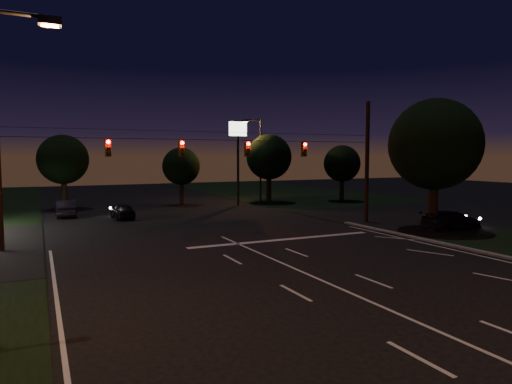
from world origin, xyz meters
TOP-DOWN VIEW (x-y plane):
  - ground at (0.00, 0.00)m, footprint 140.00×140.00m
  - cross_street_right at (20.00, 16.00)m, footprint 20.00×16.00m
  - stop_bar at (3.00, 11.50)m, footprint 12.00×0.50m
  - utility_pole_right at (12.00, 15.00)m, footprint 0.30×0.30m
  - utility_pole_left at (-12.00, 15.00)m, footprint 0.28×0.28m
  - signal_span at (-0.00, 14.96)m, footprint 24.00×0.40m
  - pole_sign_right at (8.00, 30.00)m, footprint 1.80×0.30m
  - street_light_right_far at (11.24, 32.00)m, footprint 2.20×0.35m
  - tree_right_near at (13.53, 10.17)m, footprint 6.00×6.00m
  - tree_far_b at (-7.98, 34.13)m, footprint 4.60×4.60m
  - tree_far_c at (3.02, 33.10)m, footprint 3.80×3.80m
  - tree_far_d at (12.02, 31.13)m, footprint 4.80×4.80m
  - tree_far_e at (20.02, 29.11)m, footprint 4.00×4.00m
  - car_oncoming_a at (-4.17, 24.99)m, footprint 1.58×3.68m
  - car_oncoming_b at (-8.18, 28.37)m, footprint 1.58×4.26m
  - car_cross at (15.24, 10.00)m, footprint 4.47×1.95m

SIDE VIEW (x-z plane):
  - ground at x=0.00m, z-range 0.00..0.00m
  - cross_street_right at x=20.00m, z-range -0.01..0.01m
  - utility_pole_right at x=12.00m, z-range -4.50..4.50m
  - utility_pole_left at x=-12.00m, z-range -4.00..4.00m
  - stop_bar at x=3.00m, z-range 0.00..0.01m
  - car_oncoming_a at x=-4.17m, z-range 0.00..1.24m
  - car_cross at x=15.24m, z-range 0.00..1.28m
  - car_oncoming_b at x=-8.18m, z-range 0.00..1.39m
  - tree_far_c at x=3.02m, z-range 0.97..6.83m
  - tree_far_e at x=20.02m, z-range 1.03..7.20m
  - tree_far_b at x=-7.98m, z-range 1.12..8.10m
  - tree_far_d at x=12.02m, z-range 1.18..8.47m
  - street_light_right_far at x=11.24m, z-range 0.74..9.74m
  - signal_span at x=0.00m, z-range 4.72..6.28m
  - tree_right_near at x=13.53m, z-range 1.30..10.06m
  - pole_sign_right at x=8.00m, z-range 2.04..10.44m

